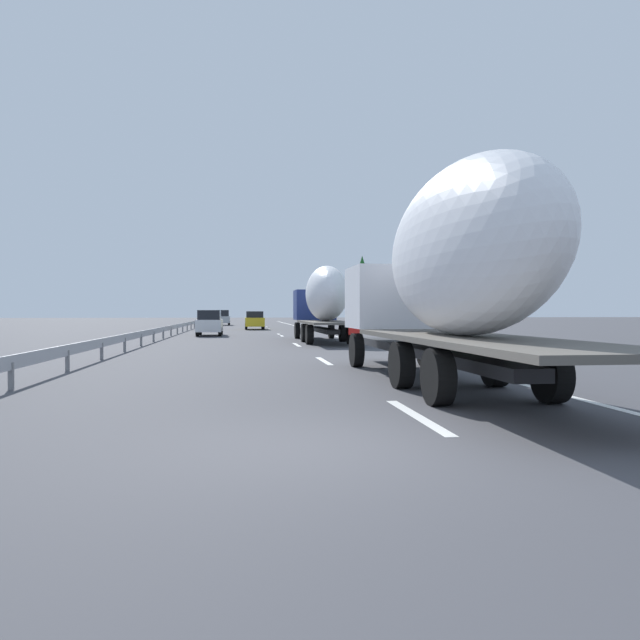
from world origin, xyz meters
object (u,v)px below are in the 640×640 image
at_px(car_yellow_coupe, 255,320).
at_px(road_sign, 329,306).
at_px(car_silver_hatch, 223,318).
at_px(truck_lead, 323,300).
at_px(truck_trailing, 447,268).
at_px(car_white_van, 210,323).

relative_size(car_yellow_coupe, road_sign, 1.40).
bearing_deg(car_yellow_coupe, car_silver_hatch, 11.26).
bearing_deg(truck_lead, car_silver_hatch, 9.44).
bearing_deg(car_silver_hatch, truck_trailing, -173.55).
distance_m(car_yellow_coupe, road_sign, 8.71).
height_order(car_white_van, road_sign, road_sign).
distance_m(truck_trailing, car_yellow_coupe, 44.13).
xyz_separation_m(truck_lead, road_sign, (18.27, -3.10, -0.16)).
bearing_deg(car_silver_hatch, truck_lead, -170.56).
xyz_separation_m(car_white_van, car_yellow_coupe, (14.55, -3.53, -0.02)).
bearing_deg(car_yellow_coupe, road_sign, -131.24).
bearing_deg(car_white_van, truck_trailing, -166.79).
bearing_deg(truck_trailing, road_sign, -4.63).
relative_size(truck_lead, road_sign, 3.76).
bearing_deg(road_sign, car_silver_hatch, 22.77).
xyz_separation_m(truck_trailing, car_yellow_coupe, (43.96, 3.37, -1.80)).
relative_size(truck_lead, car_silver_hatch, 2.74).
bearing_deg(car_white_van, car_yellow_coupe, -13.64).
distance_m(car_silver_hatch, road_sign, 26.29).
height_order(truck_trailing, car_yellow_coupe, truck_trailing).
bearing_deg(truck_trailing, car_white_van, 13.21).
distance_m(truck_trailing, road_sign, 38.42).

